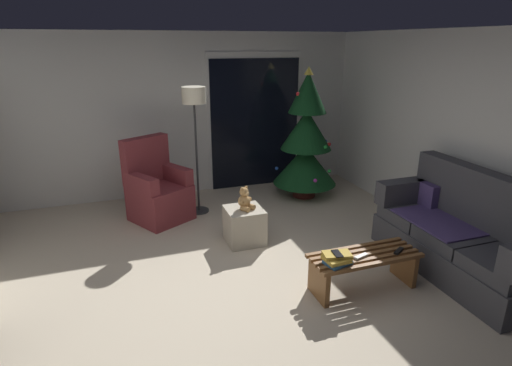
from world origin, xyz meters
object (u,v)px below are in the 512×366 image
couch (463,237)px  teddy_bear_honey (245,200)px  cell_phone (337,254)px  remote_black (399,251)px  christmas_tree (306,142)px  ottoman (244,225)px  book_stack (337,259)px  coffee_table (364,265)px  floor_lamp (194,108)px  armchair (157,191)px  remote_white (361,256)px

couch → teddy_bear_honey: bearing=144.8°
cell_phone → remote_black: bearing=7.4°
cell_phone → christmas_tree: size_ratio=0.07×
ottoman → teddy_bear_honey: 0.34m
book_stack → christmas_tree: size_ratio=0.14×
christmas_tree → teddy_bear_honey: bearing=-138.5°
coffee_table → christmas_tree: size_ratio=0.55×
christmas_tree → ottoman: christmas_tree is taller
teddy_bear_honey → coffee_table: bearing=-59.5°
coffee_table → floor_lamp: floor_lamp is taller
couch → remote_black: size_ratio=12.46×
book_stack → teddy_bear_honey: teddy_bear_honey is taller
armchair → christmas_tree: bearing=3.4°
remote_black → book_stack: (-0.69, 0.00, 0.04)m
armchair → ottoman: armchair is taller
remote_white → ottoman: (-0.73, 1.41, -0.18)m
couch → armchair: armchair is taller
couch → remote_white: bearing=-179.6°
ottoman → teddy_bear_honey: (0.01, -0.01, 0.34)m
couch → floor_lamp: bearing=132.3°
remote_black → cell_phone: size_ratio=1.08×
remote_black → teddy_bear_honey: size_ratio=0.55×
cell_phone → remote_white: bearing=12.7°
book_stack → armchair: size_ratio=0.25×
couch → teddy_bear_honey: couch is taller
couch → ottoman: size_ratio=4.42×
cell_phone → book_stack: bearing=31.9°
remote_white → cell_phone: (-0.28, -0.02, 0.09)m
remote_black → floor_lamp: 3.16m
remote_white → floor_lamp: (-1.06, 2.54, 1.11)m
cell_phone → ottoman: bearing=114.9°
remote_black → cell_phone: bearing=58.8°
armchair → teddy_bear_honey: (0.91, -1.09, 0.16)m
book_stack → christmas_tree: christmas_tree is taller
armchair → teddy_bear_honey: armchair is taller
armchair → teddy_bear_honey: 1.43m
remote_white → floor_lamp: bearing=-173.3°
coffee_table → remote_black: 0.37m
coffee_table → remote_white: remote_white is taller
floor_lamp → teddy_bear_honey: size_ratio=6.25×
couch → coffee_table: couch is taller
ottoman → christmas_tree: bearing=41.2°
ottoman → couch: bearing=-35.3°
book_stack → floor_lamp: size_ratio=0.16×
remote_white → ottoman: 1.59m
cell_phone → armchair: 2.85m
christmas_tree → floor_lamp: bearing=-177.4°
christmas_tree → teddy_bear_honey: 1.88m
teddy_bear_honey → couch: bearing=-35.2°
coffee_table → armchair: bearing=125.0°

